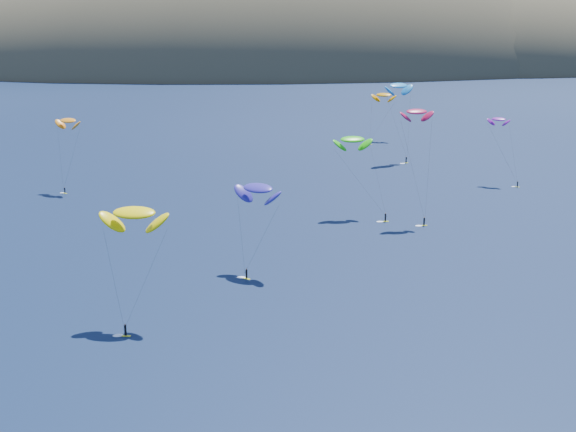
# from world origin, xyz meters

# --- Properties ---
(island) EXTENTS (730.00, 300.00, 210.00)m
(island) POSITION_xyz_m (39.40, 562.36, -10.74)
(island) COLOR #3D3526
(island) RESTS_ON ground
(kitesurfer_1) EXTENTS (8.79, 9.76, 21.41)m
(kitesurfer_1) POSITION_xyz_m (-67.15, 146.50, 19.13)
(kitesurfer_1) COLOR yellow
(kitesurfer_1) RESTS_ON ground
(kitesurfer_2) EXTENTS (11.57, 11.67, 21.21)m
(kitesurfer_2) POSITION_xyz_m (-40.49, 51.18, 18.17)
(kitesurfer_2) COLOR yellow
(kitesurfer_2) RESTS_ON ground
(kitesurfer_3) EXTENTS (12.40, 11.39, 21.07)m
(kitesurfer_3) POSITION_xyz_m (6.10, 113.87, 18.46)
(kitesurfer_3) COLOR yellow
(kitesurfer_3) RESTS_ON ground
(kitesurfer_4) EXTENTS (11.65, 11.23, 27.18)m
(kitesurfer_4) POSITION_xyz_m (31.93, 178.64, 24.19)
(kitesurfer_4) COLOR yellow
(kitesurfer_4) RESTS_ON ground
(kitesurfer_6) EXTENTS (8.04, 10.87, 19.89)m
(kitesurfer_6) POSITION_xyz_m (53.42, 144.58, 18.10)
(kitesurfer_6) COLOR yellow
(kitesurfer_6) RESTS_ON ground
(kitesurfer_9) EXTENTS (8.13, 8.85, 28.17)m
(kitesurfer_9) POSITION_xyz_m (19.96, 107.31, 25.90)
(kitesurfer_9) COLOR yellow
(kitesurfer_9) RESTS_ON ground
(kitesurfer_10) EXTENTS (10.81, 11.88, 19.12)m
(kitesurfer_10) POSITION_xyz_m (-19.10, 74.42, 16.27)
(kitesurfer_10) COLOR yellow
(kitesurfer_10) RESTS_ON ground
(kitesurfer_11) EXTENTS (12.40, 14.99, 19.02)m
(kitesurfer_11) POSITION_xyz_m (35.47, 217.51, 16.53)
(kitesurfer_11) COLOR yellow
(kitesurfer_11) RESTS_ON ground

